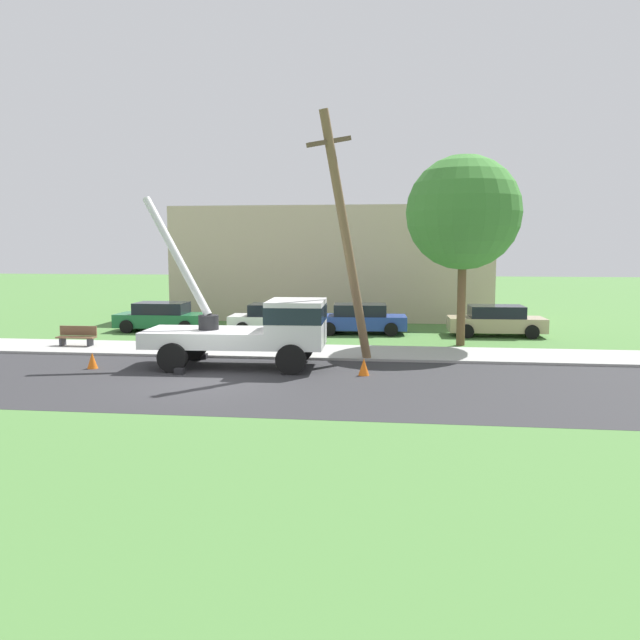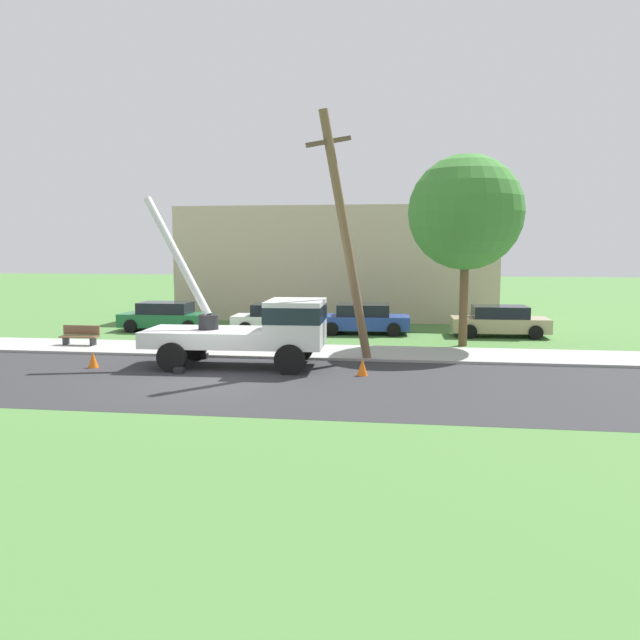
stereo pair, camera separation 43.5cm
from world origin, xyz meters
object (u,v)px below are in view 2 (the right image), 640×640
(parked_sedan_white, at_px, (279,319))
(roadside_tree_near, at_px, (466,213))
(parked_sedan_green, at_px, (166,316))
(parked_sedan_tan, at_px, (500,321))
(traffic_cone_behind, at_px, (93,360))
(park_bench, at_px, (80,336))
(traffic_cone_ahead, at_px, (362,367))
(parked_sedan_blue, at_px, (363,319))
(leaning_utility_pole, at_px, (345,236))
(utility_truck, at_px, (259,327))

(parked_sedan_white, distance_m, roadside_tree_near, 10.12)
(parked_sedan_green, bearing_deg, parked_sedan_tan, 1.09)
(traffic_cone_behind, xyz_separation_m, parked_sedan_green, (-1.20, 9.74, 0.43))
(park_bench, bearing_deg, parked_sedan_tan, 18.24)
(traffic_cone_ahead, bearing_deg, parked_sedan_green, 137.15)
(parked_sedan_green, distance_m, roadside_tree_near, 15.29)
(traffic_cone_behind, xyz_separation_m, park_bench, (-2.76, 4.22, 0.18))
(roadside_tree_near, bearing_deg, traffic_cone_ahead, -118.05)
(traffic_cone_behind, bearing_deg, park_bench, 123.19)
(parked_sedan_white, xyz_separation_m, parked_sedan_blue, (4.01, 0.49, 0.00))
(leaning_utility_pole, bearing_deg, traffic_cone_behind, -165.87)
(parked_sedan_blue, xyz_separation_m, parked_sedan_tan, (6.37, -0.04, 0.00))
(leaning_utility_pole, distance_m, roadside_tree_near, 6.62)
(traffic_cone_ahead, relative_size, parked_sedan_blue, 0.12)
(utility_truck, bearing_deg, parked_sedan_tan, 44.34)
(parked_sedan_tan, height_order, roadside_tree_near, roadside_tree_near)
(traffic_cone_behind, height_order, parked_sedan_tan, parked_sedan_tan)
(parked_sedan_blue, bearing_deg, parked_sedan_tan, -0.32)
(parked_sedan_tan, relative_size, roadside_tree_near, 0.56)
(leaning_utility_pole, height_order, traffic_cone_behind, leaning_utility_pole)
(parked_sedan_white, xyz_separation_m, roadside_tree_near, (8.47, -2.70, 4.84))
(utility_truck, distance_m, leaning_utility_pole, 4.42)
(utility_truck, distance_m, park_bench, 9.06)
(utility_truck, distance_m, parked_sedan_green, 11.14)
(parked_sedan_white, bearing_deg, parked_sedan_tan, 2.49)
(traffic_cone_behind, distance_m, parked_sedan_white, 10.63)
(leaning_utility_pole, relative_size, roadside_tree_near, 1.11)
(leaning_utility_pole, bearing_deg, roadside_tree_near, 46.61)
(parked_sedan_green, xyz_separation_m, parked_sedan_white, (5.75, -0.14, 0.00))
(park_bench, bearing_deg, traffic_cone_behind, -56.81)
(parked_sedan_blue, xyz_separation_m, roadside_tree_near, (4.46, -3.18, 4.84))
(parked_sedan_green, xyz_separation_m, parked_sedan_blue, (9.76, 0.34, 0.00))
(parked_sedan_green, distance_m, parked_sedan_tan, 16.13)
(utility_truck, xyz_separation_m, traffic_cone_behind, (-5.65, -0.98, -1.13))
(parked_sedan_tan, bearing_deg, roadside_tree_near, -121.14)
(parked_sedan_green, distance_m, parked_sedan_white, 5.76)
(parked_sedan_blue, bearing_deg, traffic_cone_behind, -130.32)
(traffic_cone_behind, relative_size, parked_sedan_white, 0.13)
(traffic_cone_behind, relative_size, parked_sedan_blue, 0.12)
(parked_sedan_white, bearing_deg, traffic_cone_ahead, -63.61)
(traffic_cone_behind, xyz_separation_m, parked_sedan_blue, (8.56, 10.08, 0.43))
(utility_truck, height_order, parked_sedan_blue, utility_truck)
(parked_sedan_tan, bearing_deg, traffic_cone_behind, -146.05)
(leaning_utility_pole, distance_m, parked_sedan_white, 9.28)
(parked_sedan_green, height_order, park_bench, parked_sedan_green)
(parked_sedan_white, relative_size, parked_sedan_blue, 0.99)
(utility_truck, bearing_deg, parked_sedan_green, 128.05)
(park_bench, bearing_deg, utility_truck, -21.04)
(parked_sedan_white, relative_size, park_bench, 2.79)
(utility_truck, xyz_separation_m, parked_sedan_blue, (2.91, 9.10, -0.70))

